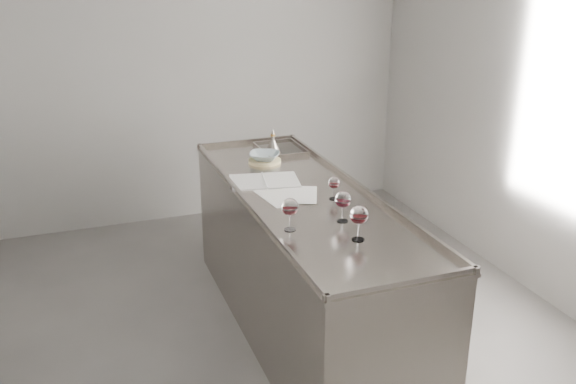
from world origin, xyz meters
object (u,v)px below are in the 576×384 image
object	(u,v)px
wine_glass_right	(343,200)
counter	(303,265)
notebook	(265,181)
wine_funnel	(273,148)
wine_glass_small	(334,184)
ceramic_bowl	(265,156)
wine_glass_middle	(359,216)
wine_glass_left	(290,208)

from	to	relation	value
wine_glass_right	counter	bearing A→B (deg)	96.21
notebook	wine_funnel	size ratio (longest dim) A/B	2.38
wine_glass_small	notebook	xyz separation A→B (m)	(-0.29, 0.42, -0.09)
wine_funnel	ceramic_bowl	bearing A→B (deg)	-129.70
ceramic_bowl	wine_funnel	bearing A→B (deg)	50.30
wine_glass_middle	wine_funnel	size ratio (longest dim) A/B	0.92
wine_glass_small	ceramic_bowl	world-z (taller)	wine_glass_small
wine_glass_left	wine_glass_small	bearing A→B (deg)	40.04
wine_glass_right	ceramic_bowl	size ratio (longest dim) A/B	0.83
wine_glass_small	wine_funnel	world-z (taller)	wine_funnel
wine_glass_small	notebook	distance (m)	0.52
notebook	ceramic_bowl	world-z (taller)	ceramic_bowl
wine_glass_middle	wine_glass_small	distance (m)	0.58
wine_glass_middle	ceramic_bowl	world-z (taller)	wine_glass_middle
wine_glass_middle	wine_funnel	world-z (taller)	wine_funnel
counter	wine_funnel	bearing A→B (deg)	84.22
notebook	wine_glass_small	bearing A→B (deg)	-44.64
counter	wine_glass_right	bearing A→B (deg)	-83.79
wine_glass_left	notebook	size ratio (longest dim) A/B	0.37
wine_glass_left	wine_glass_middle	size ratio (longest dim) A/B	0.95
wine_glass_small	notebook	bearing A→B (deg)	124.23
wine_glass_middle	wine_glass_right	distance (m)	0.25
wine_glass_right	wine_glass_left	bearing A→B (deg)	-178.00
wine_glass_middle	wine_glass_right	bearing A→B (deg)	84.06
counter	wine_glass_left	bearing A→B (deg)	-119.61
wine_funnel	wine_glass_small	bearing A→B (deg)	-86.53
counter	wine_glass_left	size ratio (longest dim) A/B	13.78
wine_glass_right	notebook	bearing A→B (deg)	104.79
wine_glass_middle	notebook	size ratio (longest dim) A/B	0.39
counter	wine_glass_middle	bearing A→B (deg)	-88.11
wine_glass_middle	ceramic_bowl	xyz separation A→B (m)	(-0.04, 1.38, -0.09)
wine_glass_small	notebook	world-z (taller)	wine_glass_small
wine_glass_right	wine_glass_small	bearing A→B (deg)	74.22
wine_glass_right	notebook	xyz separation A→B (m)	(-0.20, 0.75, -0.12)
wine_glass_right	notebook	distance (m)	0.78
wine_funnel	notebook	bearing A→B (deg)	-114.33
ceramic_bowl	wine_funnel	xyz separation A→B (m)	(0.10, 0.13, 0.02)
wine_glass_middle	wine_glass_small	size ratio (longest dim) A/B	1.36
wine_glass_left	wine_glass_right	bearing A→B (deg)	2.00
wine_glass_left	wine_glass_right	xyz separation A→B (m)	(0.31, 0.01, -0.00)
wine_glass_left	wine_glass_small	size ratio (longest dim) A/B	1.29
ceramic_bowl	wine_funnel	distance (m)	0.16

